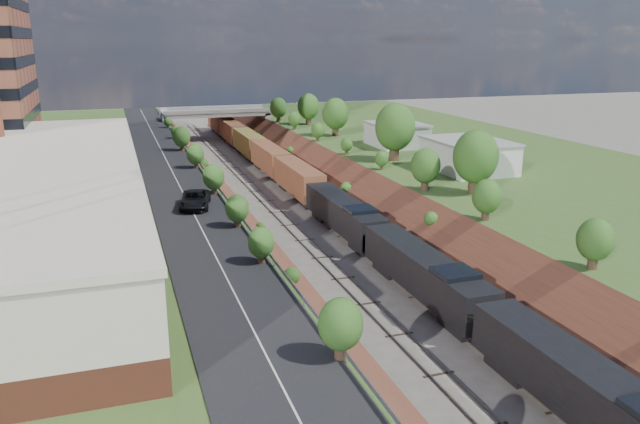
% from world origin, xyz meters
% --- Properties ---
extents(platform_left, '(44.00, 180.00, 5.00)m').
position_xyz_m(platform_left, '(-33.00, 60.00, 2.50)').
color(platform_left, '#405D26').
rests_on(platform_left, ground).
extents(platform_right, '(44.00, 180.00, 5.00)m').
position_xyz_m(platform_right, '(33.00, 60.00, 2.50)').
color(platform_right, '#405D26').
rests_on(platform_right, ground).
extents(embankment_left, '(10.00, 180.00, 10.00)m').
position_xyz_m(embankment_left, '(-11.00, 60.00, 0.00)').
color(embankment_left, brown).
rests_on(embankment_left, ground).
extents(embankment_right, '(10.00, 180.00, 10.00)m').
position_xyz_m(embankment_right, '(11.00, 60.00, 0.00)').
color(embankment_right, brown).
rests_on(embankment_right, ground).
extents(rail_left_track, '(1.58, 180.00, 0.18)m').
position_xyz_m(rail_left_track, '(-2.60, 60.00, 0.09)').
color(rail_left_track, gray).
rests_on(rail_left_track, ground).
extents(rail_right_track, '(1.58, 180.00, 0.18)m').
position_xyz_m(rail_right_track, '(2.60, 60.00, 0.09)').
color(rail_right_track, gray).
rests_on(rail_right_track, ground).
extents(road, '(8.00, 180.00, 0.10)m').
position_xyz_m(road, '(-15.50, 60.00, 5.05)').
color(road, black).
rests_on(road, platform_left).
extents(guardrail, '(0.10, 171.00, 0.70)m').
position_xyz_m(guardrail, '(-11.40, 59.80, 5.55)').
color(guardrail, '#99999E').
rests_on(guardrail, platform_left).
extents(commercial_building, '(14.30, 62.30, 7.00)m').
position_xyz_m(commercial_building, '(-28.00, 38.00, 8.51)').
color(commercial_building, brown).
rests_on(commercial_building, platform_left).
extents(overpass, '(24.50, 8.30, 7.40)m').
position_xyz_m(overpass, '(0.00, 122.00, 4.92)').
color(overpass, gray).
rests_on(overpass, ground).
extents(white_building_near, '(9.00, 12.00, 4.00)m').
position_xyz_m(white_building_near, '(23.50, 52.00, 7.00)').
color(white_building_near, silver).
rests_on(white_building_near, platform_right).
extents(white_building_far, '(8.00, 10.00, 3.60)m').
position_xyz_m(white_building_far, '(23.00, 74.00, 6.80)').
color(white_building_far, silver).
rests_on(white_building_far, platform_right).
extents(tree_right_large, '(5.25, 5.25, 7.61)m').
position_xyz_m(tree_right_large, '(17.00, 40.00, 9.38)').
color(tree_right_large, '#473323').
rests_on(tree_right_large, platform_right).
extents(tree_left_crest, '(2.45, 2.45, 3.55)m').
position_xyz_m(tree_left_crest, '(-11.80, 20.00, 7.04)').
color(tree_left_crest, '#473323').
rests_on(tree_left_crest, platform_left).
extents(freight_train, '(3.26, 148.07, 4.81)m').
position_xyz_m(freight_train, '(2.60, 70.72, 2.72)').
color(freight_train, black).
rests_on(freight_train, ground).
extents(suv, '(4.25, 6.95, 1.80)m').
position_xyz_m(suv, '(-15.01, 43.65, 6.00)').
color(suv, black).
rests_on(suv, road).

